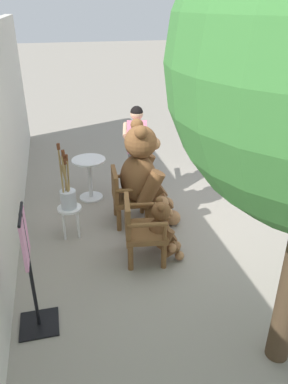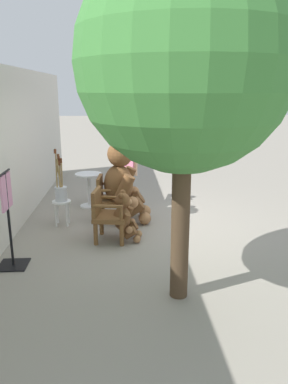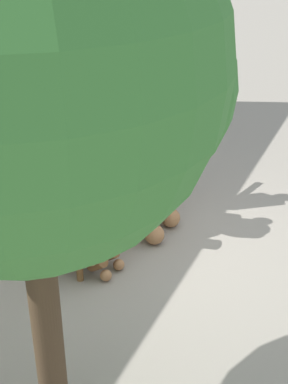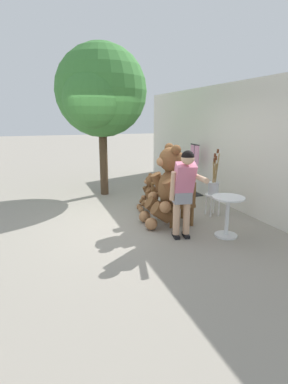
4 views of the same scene
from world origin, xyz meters
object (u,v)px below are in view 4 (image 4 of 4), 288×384
Objects in this scene: white_stool at (213,199)px; patio_tree at (100,93)px; teddy_bear_small at (150,193)px; person_visitor at (184,188)px; teddy_bear_large at (168,186)px; wooden_chair_right at (180,200)px; clothing_display_stand at (194,169)px; wooden_chair_left at (162,189)px; round_side_table at (227,212)px; brush_bucket at (214,185)px.

white_stool is 3.82m from patio_tree.
teddy_bear_small is at bearing -124.24° from white_stool.
teddy_bear_large is at bearing 174.73° from person_visitor.
wooden_chair_right is 0.63× the size of clothing_display_stand.
person_visitor reaches higher than wooden_chair_right.
wooden_chair_left is 1.60m from clothing_display_stand.
wooden_chair_right is (0.95, 0.00, 0.00)m from wooden_chair_left.
patio_tree is at bearing -157.87° from round_side_table.
round_side_table is 2.88m from clothing_display_stand.
patio_tree is at bearing -169.25° from person_visitor.
clothing_display_stand is at bearing 162.86° from round_side_table.
teddy_bear_large is at bearing -141.92° from round_side_table.
round_side_table is 0.53× the size of clothing_display_stand.
wooden_chair_left is at bearing 30.25° from patio_tree.
clothing_display_stand reaches higher than round_side_table.
teddy_bear_small is 2.01m from round_side_table.
patio_tree is at bearing -157.30° from teddy_bear_small.
wooden_chair_right is at bearing 20.53° from patio_tree.
wooden_chair_left is 1.03× the size of teddy_bear_small.
clothing_display_stand is (0.81, 2.29, -1.91)m from patio_tree.
brush_bucket reaches higher than wooden_chair_right.
wooden_chair_right is at bearing 156.57° from person_visitor.
teddy_bear_small is at bearing -163.42° from wooden_chair_right.
clothing_display_stand is at bearing 118.71° from teddy_bear_small.
wooden_chair_left is at bearing -55.79° from clothing_display_stand.
patio_tree reaches higher than brush_bucket.
round_side_table is 4.41m from patio_tree.
wooden_chair_right reaches higher than teddy_bear_small.
teddy_bear_large is 1.15× the size of clothing_display_stand.
wooden_chair_right is 1.03× the size of teddy_bear_small.
patio_tree is at bearing -143.06° from brush_bucket.
person_visitor is 0.40× the size of patio_tree.
teddy_bear_small is (-0.96, -0.29, -0.05)m from wooden_chair_right.
clothing_display_stand reaches higher than white_stool.
teddy_bear_large is at bearing -81.16° from white_stool.
clothing_display_stand is at bearing 164.87° from white_stool.
brush_bucket is at bearing 102.05° from wooden_chair_right.
round_side_table is (1.10, -0.40, 0.09)m from white_stool.
patio_tree is at bearing -159.47° from wooden_chair_right.
wooden_chair_right is at bearing -35.41° from clothing_display_stand.
clothing_display_stand is (-1.82, 1.57, -0.05)m from teddy_bear_large.
wooden_chair_left is 1.87× the size of white_stool.
teddy_bear_small is (-0.95, -0.02, -0.36)m from teddy_bear_large.
person_visitor is 1.56m from brush_bucket.
wooden_chair_left is 1.16m from brush_bucket.
white_stool is at bearing 128.93° from person_visitor.
brush_bucket is at bearing 79.76° from white_stool.
teddy_bear_small is 0.61× the size of clothing_display_stand.
white_stool is 0.12× the size of patio_tree.
brush_bucket is at bearing 48.40° from wooden_chair_left.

